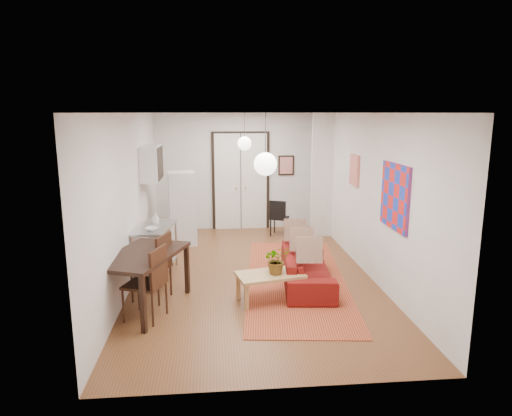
{
  "coord_description": "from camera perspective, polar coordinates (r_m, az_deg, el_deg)",
  "views": [
    {
      "loc": [
        -0.66,
        -7.85,
        2.9
      ],
      "look_at": [
        0.06,
        -0.01,
        1.25
      ],
      "focal_mm": 32.0,
      "sensor_mm": 36.0,
      "label": 1
    }
  ],
  "objects": [
    {
      "name": "kilim_rug",
      "position": [
        8.25,
        4.99,
        -8.77
      ],
      "size": [
        2.17,
        4.67,
        0.01
      ],
      "primitive_type": "cube",
      "rotation": [
        0.0,
        0.0,
        -0.11
      ],
      "color": "#BB4B2E",
      "rests_on": "floor"
    },
    {
      "name": "wall_right",
      "position": [
        8.45,
        13.89,
        1.6
      ],
      "size": [
        0.02,
        7.0,
        2.9
      ],
      "primitive_type": "cube",
      "color": "white",
      "rests_on": "floor"
    },
    {
      "name": "dining_table",
      "position": [
        7.0,
        -14.04,
        -6.29
      ],
      "size": [
        1.38,
        1.77,
        0.86
      ],
      "rotation": [
        0.0,
        0.0,
        -0.36
      ],
      "color": "black",
      "rests_on": "floor"
    },
    {
      "name": "ceiling",
      "position": [
        7.88,
        -0.47,
        11.82
      ],
      "size": [
        4.2,
        7.0,
        0.02
      ],
      "primitive_type": "cube",
      "color": "white",
      "rests_on": "wall_back"
    },
    {
      "name": "poster_back",
      "position": [
        11.54,
        3.8,
        5.34
      ],
      "size": [
        0.4,
        0.03,
        0.5
      ],
      "primitive_type": "cube",
      "color": "red",
      "rests_on": "wall_back"
    },
    {
      "name": "wall_back",
      "position": [
        11.46,
        -1.94,
        4.56
      ],
      "size": [
        4.2,
        0.02,
        2.9
      ],
      "primitive_type": "cube",
      "color": "white",
      "rests_on": "floor"
    },
    {
      "name": "stub_partition",
      "position": [
        10.8,
        8.23,
        3.99
      ],
      "size": [
        0.5,
        0.1,
        2.9
      ],
      "primitive_type": "cube",
      "color": "white",
      "rests_on": "floor"
    },
    {
      "name": "pendant_front",
      "position": [
        5.93,
        1.18,
        5.53
      ],
      "size": [
        0.3,
        0.3,
        0.8
      ],
      "color": "white",
      "rests_on": "ceiling"
    },
    {
      "name": "pendant_back",
      "position": [
        9.9,
        -1.45,
        8.07
      ],
      "size": [
        0.3,
        0.3,
        0.8
      ],
      "color": "white",
      "rests_on": "ceiling"
    },
    {
      "name": "wall_front",
      "position": [
        4.64,
        3.23,
        -6.44
      ],
      "size": [
        4.2,
        0.02,
        2.9
      ],
      "primitive_type": "cube",
      "color": "white",
      "rests_on": "floor"
    },
    {
      "name": "coffee_table",
      "position": [
        7.17,
        1.78,
        -8.64
      ],
      "size": [
        1.12,
        0.78,
        0.45
      ],
      "rotation": [
        0.0,
        0.0,
        0.22
      ],
      "color": "tan",
      "rests_on": "floor"
    },
    {
      "name": "soap_bottle",
      "position": [
        8.58,
        -12.44,
        -1.22
      ],
      "size": [
        0.11,
        0.11,
        0.19
      ],
      "primitive_type": "imported",
      "rotation": [
        0.0,
        0.0,
        -0.35
      ],
      "color": "teal",
      "rests_on": "kitchen_counter"
    },
    {
      "name": "double_doors",
      "position": [
        11.45,
        -1.92,
        3.29
      ],
      "size": [
        1.44,
        0.06,
        2.5
      ],
      "primitive_type": "cube",
      "color": "white",
      "rests_on": "wall_back"
    },
    {
      "name": "sofa",
      "position": [
        7.91,
        6.36,
        -7.5
      ],
      "size": [
        2.07,
        0.98,
        0.58
      ],
      "primitive_type": "imported",
      "rotation": [
        0.0,
        0.0,
        1.47
      ],
      "color": "maroon",
      "rests_on": "floor"
    },
    {
      "name": "wall_left",
      "position": [
        8.11,
        -15.4,
        1.1
      ],
      "size": [
        0.02,
        7.0,
        2.9
      ],
      "primitive_type": "cube",
      "color": "white",
      "rests_on": "floor"
    },
    {
      "name": "fridge",
      "position": [
        10.25,
        -9.19,
        -0.05
      ],
      "size": [
        0.65,
        0.65,
        1.64
      ],
      "primitive_type": "cube",
      "rotation": [
        0.0,
        0.0,
        0.14
      ],
      "color": "silver",
      "rests_on": "floor"
    },
    {
      "name": "print_left",
      "position": [
        10.0,
        -13.43,
        6.06
      ],
      "size": [
        0.03,
        0.44,
        0.54
      ],
      "primitive_type": "cube",
      "color": "#95673E",
      "rests_on": "wall_left"
    },
    {
      "name": "floor",
      "position": [
        8.4,
        -0.44,
        -8.38
      ],
      "size": [
        7.0,
        7.0,
        0.0
      ],
      "primitive_type": "plane",
      "color": "brown",
      "rests_on": "ground"
    },
    {
      "name": "wall_cabinet",
      "position": [
        9.49,
        -12.93,
        5.48
      ],
      "size": [
        0.35,
        1.0,
        0.7
      ],
      "primitive_type": "cube",
      "color": "white",
      "rests_on": "wall_left"
    },
    {
      "name": "dining_chair_near",
      "position": [
        7.47,
        -12.92,
        -6.26
      ],
      "size": [
        0.65,
        0.79,
        1.07
      ],
      "rotation": [
        0.0,
        0.0,
        -1.93
      ],
      "color": "#382312",
      "rests_on": "floor"
    },
    {
      "name": "black_side_chair",
      "position": [
        11.02,
        2.88,
        -0.73
      ],
      "size": [
        0.52,
        0.54,
        0.87
      ],
      "rotation": [
        0.0,
        0.0,
        2.74
      ],
      "color": "black",
      "rests_on": "floor"
    },
    {
      "name": "bowl",
      "position": [
        8.06,
        -12.88,
        -2.57
      ],
      "size": [
        0.27,
        0.27,
        0.05
      ],
      "primitive_type": "imported",
      "rotation": [
        0.0,
        0.0,
        -0.35
      ],
      "color": "white",
      "rests_on": "kitchen_counter"
    },
    {
      "name": "potted_plant",
      "position": [
        7.09,
        2.6,
        -6.48
      ],
      "size": [
        0.42,
        0.46,
        0.44
      ],
      "primitive_type": "imported",
      "rotation": [
        0.0,
        0.0,
        0.22
      ],
      "color": "#35602B",
      "rests_on": "coffee_table"
    },
    {
      "name": "kitchen_counter",
      "position": [
        8.44,
        -12.51,
        -4.36
      ],
      "size": [
        0.75,
        1.26,
        0.91
      ],
      "rotation": [
        0.0,
        0.0,
        -0.14
      ],
      "color": "#B1B4B6",
      "rests_on": "floor"
    },
    {
      "name": "dining_chair_far",
      "position": [
        6.81,
        -13.68,
        -8.08
      ],
      "size": [
        0.65,
        0.79,
        1.07
      ],
      "rotation": [
        0.0,
        0.0,
        -1.93
      ],
      "color": "#382312",
      "rests_on": "floor"
    },
    {
      "name": "painting_popart",
      "position": [
        7.26,
        16.97,
        1.38
      ],
      "size": [
        0.05,
        1.0,
        1.0
      ],
      "primitive_type": "cube",
      "color": "red",
      "rests_on": "wall_right"
    },
    {
      "name": "painting_abstract",
      "position": [
        9.14,
        12.22,
        4.65
      ],
      "size": [
        0.05,
        0.5,
        0.6
      ],
      "primitive_type": "cube",
      "color": "beige",
      "rests_on": "wall_right"
    }
  ]
}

